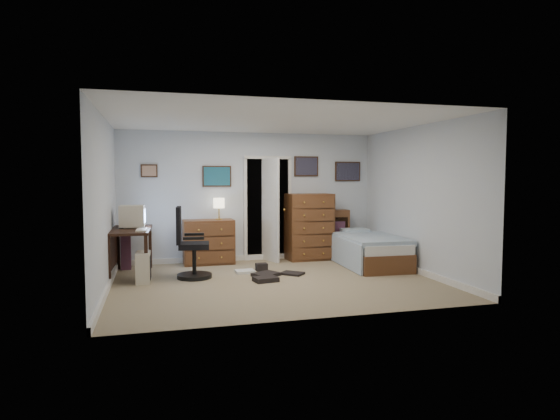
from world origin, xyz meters
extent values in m
cube|color=gray|center=(0.00, 0.00, -0.01)|extent=(5.00, 4.00, 0.02)
cube|color=black|center=(-2.20, 1.03, 0.76)|extent=(0.68, 1.38, 0.04)
cube|color=black|center=(-2.50, 0.40, 0.37)|extent=(0.05, 0.05, 0.74)
cube|color=black|center=(-1.95, 0.38, 0.37)|extent=(0.05, 0.05, 0.74)
cube|color=black|center=(-2.45, 1.67, 0.37)|extent=(0.05, 0.05, 0.74)
cube|color=black|center=(-1.90, 1.65, 0.37)|extent=(0.05, 0.05, 0.74)
cube|color=black|center=(-2.49, 1.04, 0.42)|extent=(0.08, 1.26, 0.52)
cube|color=beige|center=(-2.18, 1.18, 0.98)|extent=(0.41, 0.39, 0.36)
cube|color=#8CB2F2|center=(-1.98, 1.17, 0.98)|extent=(0.02, 0.29, 0.23)
cube|color=beige|center=(-2.18, 1.18, 0.79)|extent=(0.27, 0.27, 0.02)
cube|color=beige|center=(-2.02, 0.68, 0.80)|extent=(0.17, 0.42, 0.03)
cube|color=beige|center=(-2.00, 0.48, 0.24)|extent=(0.23, 0.45, 0.47)
cube|color=black|center=(-1.89, 0.47, 0.24)|extent=(0.02, 0.31, 0.37)
cylinder|color=black|center=(-1.21, 0.58, 0.03)|extent=(0.62, 0.62, 0.06)
cylinder|color=black|center=(-1.21, 0.58, 0.27)|extent=(0.07, 0.07, 0.43)
cube|color=black|center=(-1.21, 0.58, 0.53)|extent=(0.52, 0.52, 0.09)
cube|color=black|center=(-1.44, 0.61, 0.86)|extent=(0.11, 0.44, 0.59)
cube|color=black|center=(-1.23, 0.33, 0.68)|extent=(0.33, 0.09, 0.04)
cube|color=black|center=(-1.18, 0.84, 0.68)|extent=(0.33, 0.09, 0.04)
cube|color=maroon|center=(-2.32, 1.62, 0.42)|extent=(0.17, 0.17, 0.85)
cube|color=brown|center=(-0.84, 1.77, 0.42)|extent=(0.95, 0.49, 0.83)
cylinder|color=gold|center=(-0.64, 1.77, 0.84)|extent=(0.13, 0.13, 0.02)
cylinder|color=gold|center=(-0.64, 1.77, 0.97)|extent=(0.03, 0.03, 0.25)
cylinder|color=beige|center=(-0.64, 1.77, 1.15)|extent=(0.21, 0.21, 0.19)
cube|color=black|center=(0.35, 2.30, 1.00)|extent=(0.90, 0.60, 2.00)
cube|color=white|center=(-0.10, 1.97, 1.00)|extent=(0.06, 0.05, 2.00)
cube|color=white|center=(0.80, 1.97, 1.00)|extent=(0.06, 0.05, 2.00)
cube|color=white|center=(0.35, 1.97, 2.02)|extent=(0.96, 0.05, 0.06)
cube|color=white|center=(0.31, 1.86, 1.00)|extent=(0.31, 0.77, 2.00)
sphere|color=gold|center=(0.62, 1.71, 1.00)|extent=(0.06, 0.06, 0.06)
cube|color=brown|center=(1.14, 1.75, 0.65)|extent=(0.91, 0.56, 1.31)
cube|color=brown|center=(1.47, 1.88, 0.48)|extent=(1.08, 0.28, 0.97)
cube|color=black|center=(1.47, 1.79, 0.67)|extent=(0.99, 0.12, 0.32)
cube|color=maroon|center=(1.47, 1.79, 0.62)|extent=(0.86, 0.14, 0.24)
cube|color=brown|center=(2.00, 0.85, 0.16)|extent=(1.01, 1.90, 0.33)
cube|color=white|center=(2.00, 0.85, 0.41)|extent=(0.97, 1.86, 0.17)
cube|color=#5A81A7|center=(2.00, 0.76, 0.51)|extent=(1.05, 1.62, 0.09)
cube|color=#5A81A7|center=(1.50, 0.78, 0.26)|extent=(0.10, 1.58, 0.50)
cube|color=#759DBB|center=(2.03, 1.55, 0.55)|extent=(0.53, 0.37, 0.12)
cube|color=#331E11|center=(-1.90, 1.98, 1.75)|extent=(0.30, 0.03, 0.24)
cube|color=#946251|center=(-1.90, 1.96, 1.75)|extent=(0.25, 0.01, 0.19)
cube|color=#331E11|center=(-0.65, 1.98, 1.65)|extent=(0.55, 0.03, 0.40)
cube|color=#0D4E60|center=(-0.65, 1.96, 1.65)|extent=(0.50, 0.01, 0.35)
cube|color=#331E11|center=(1.15, 1.98, 1.85)|extent=(0.50, 0.03, 0.40)
cube|color=black|center=(1.15, 1.96, 1.85)|extent=(0.45, 0.01, 0.35)
cube|color=#331E11|center=(2.05, 1.98, 1.75)|extent=(0.55, 0.03, 0.40)
cube|color=black|center=(2.05, 1.96, 1.75)|extent=(0.50, 0.01, 0.35)
cube|color=silver|center=(-0.34, 0.77, 0.02)|extent=(0.32, 0.28, 0.05)
cube|color=black|center=(-0.15, 0.03, 0.04)|extent=(0.40, 0.33, 0.07)
cube|color=black|center=(-0.05, 0.42, 0.03)|extent=(0.51, 0.48, 0.05)
cube|color=black|center=(0.40, 0.43, 0.02)|extent=(0.45, 0.44, 0.04)
cube|color=black|center=(-0.02, 0.89, 0.06)|extent=(0.20, 0.16, 0.13)
camera|label=1|loc=(-1.80, -7.01, 1.63)|focal=30.00mm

